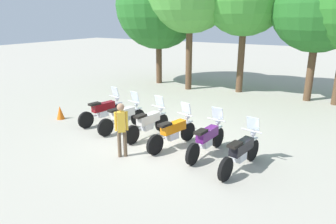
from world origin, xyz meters
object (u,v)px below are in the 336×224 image
motorcycle_0 (103,110)px  motorcycle_5 (241,152)px  motorcycle_3 (173,132)px  motorcycle_4 (207,139)px  motorcycle_2 (148,123)px  traffic_cone (60,113)px  tree_3 (320,5)px  motorcycle_1 (123,117)px  person_0 (121,126)px  tree_0 (159,6)px

motorcycle_0 → motorcycle_5: size_ratio=0.99×
motorcycle_3 → motorcycle_4: size_ratio=0.98×
motorcycle_0 → motorcycle_3: size_ratio=1.00×
motorcycle_0 → motorcycle_4: same height
motorcycle_2 → traffic_cone: motorcycle_2 is taller
motorcycle_0 → tree_3: tree_3 is taller
traffic_cone → motorcycle_0: bearing=16.0°
motorcycle_1 → motorcycle_3: 2.39m
motorcycle_2 → motorcycle_5: same height
tree_3 → person_0: bearing=-111.8°
motorcycle_2 → tree_3: 9.99m
motorcycle_4 → tree_0: bearing=45.2°
motorcycle_4 → tree_3: 9.55m
motorcycle_1 → traffic_cone: 3.07m
motorcycle_0 → tree_0: (-2.22, 7.72, 4.14)m
motorcycle_3 → motorcycle_4: 1.17m
motorcycle_5 → person_0: size_ratio=1.31×
motorcycle_1 → traffic_cone: motorcycle_1 is taller
motorcycle_0 → tree_0: bearing=28.2°
tree_3 → motorcycle_0: bearing=-129.9°
motorcycle_0 → motorcycle_5: bearing=-88.2°
tree_0 → traffic_cone: bearing=-87.6°
motorcycle_4 → person_0: size_ratio=1.32×
person_0 → motorcycle_2: bearing=-34.8°
tree_3 → tree_0: bearing=-179.6°
motorcycle_4 → motorcycle_5: (1.18, -0.41, 0.00)m
motorcycle_3 → tree_0: tree_0 is taller
motorcycle_1 → tree_0: size_ratio=0.30×
motorcycle_2 → motorcycle_3: bearing=-97.4°
motorcycle_1 → motorcycle_4: (3.52, -0.41, 0.00)m
tree_0 → tree_3: (8.73, 0.06, -0.10)m
tree_0 → motorcycle_3: bearing=-55.6°
motorcycle_2 → person_0: 1.80m
motorcycle_2 → motorcycle_3: size_ratio=1.01×
motorcycle_0 → motorcycle_5: (5.87, -1.07, 0.00)m
motorcycle_5 → motorcycle_3: bearing=90.0°
motorcycle_5 → person_0: person_0 is taller
motorcycle_4 → motorcycle_5: same height
motorcycle_5 → tree_0: bearing=52.4°
motorcycle_2 → tree_0: tree_0 is taller
traffic_cone → motorcycle_1: bearing=5.3°
motorcycle_1 → tree_0: bearing=34.2°
motorcycle_4 → motorcycle_5: bearing=-103.3°
person_0 → motorcycle_0: bearing=9.0°
person_0 → tree_0: 11.51m
tree_0 → motorcycle_1: bearing=-66.9°
person_0 → motorcycle_4: bearing=-98.7°
motorcycle_5 → tree_0: 12.65m
motorcycle_3 → motorcycle_4: same height
motorcycle_1 → tree_3: bearing=-22.4°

